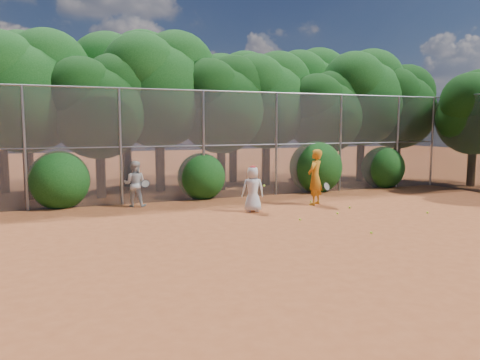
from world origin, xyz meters
name	(u,v)px	position (x,y,z in m)	size (l,w,h in m)	color
ground	(311,230)	(0.00, 0.00, 0.00)	(80.00, 80.00, 0.00)	#984722
fence_back	(226,144)	(-0.12, 6.00, 2.05)	(20.05, 0.09, 4.03)	gray
tree_1	(26,86)	(-6.94, 8.54, 4.16)	(4.64, 4.03, 6.35)	black
tree_2	(100,103)	(-4.45, 7.83, 3.58)	(3.99, 3.47, 5.47)	black
tree_3	(160,85)	(-1.94, 8.84, 4.40)	(4.89, 4.26, 6.70)	black
tree_4	(222,101)	(0.55, 8.24, 3.76)	(4.19, 3.64, 5.73)	black
tree_5	(267,97)	(3.06, 9.04, 4.05)	(4.51, 3.92, 6.17)	black
tree_6	(326,109)	(5.55, 8.03, 3.47)	(3.86, 3.36, 5.29)	black
tree_7	(363,94)	(8.06, 8.64, 4.28)	(4.77, 4.14, 6.53)	black
tree_8	(399,104)	(10.05, 8.34, 3.82)	(4.25, 3.70, 5.82)	black
tree_9	(1,85)	(-7.94, 10.84, 4.34)	(4.83, 4.20, 6.62)	black
tree_10	(126,83)	(-2.93, 11.05, 4.63)	(5.15, 4.48, 7.06)	black
tree_11	(234,95)	(2.06, 10.64, 4.16)	(4.64, 4.03, 6.35)	black
tree_12	(309,92)	(6.56, 11.24, 4.51)	(5.02, 4.37, 6.88)	black
tree_13	(475,109)	(11.45, 5.03, 3.47)	(3.86, 3.36, 5.29)	black
bush_0	(59,177)	(-6.00, 6.30, 1.00)	(2.00, 2.00, 2.00)	#104011
bush_1	(201,174)	(-1.00, 6.30, 0.90)	(1.80, 1.80, 1.80)	#104011
bush_2	(316,165)	(4.00, 6.30, 1.10)	(2.20, 2.20, 2.20)	#104011
bush_3	(383,166)	(7.50, 6.30, 0.95)	(1.90, 1.90, 1.90)	#104011
player_yellow	(315,177)	(2.16, 3.35, 0.96)	(0.93, 0.78, 1.93)	orange
player_teen	(253,189)	(-0.36, 2.98, 0.74)	(0.80, 0.63, 1.48)	silver
player_white	(135,184)	(-3.65, 5.40, 0.78)	(0.93, 0.85, 1.55)	silver
ball_0	(337,213)	(1.88, 1.56, 0.03)	(0.07, 0.07, 0.07)	#C0EB2A
ball_1	(350,207)	(2.85, 2.28, 0.03)	(0.07, 0.07, 0.07)	#C0EB2A
ball_2	(371,233)	(1.16, -0.99, 0.03)	(0.07, 0.07, 0.07)	#C0EB2A
ball_3	(427,212)	(4.55, 0.59, 0.03)	(0.07, 0.07, 0.07)	#C0EB2A
ball_4	(300,219)	(0.33, 1.17, 0.03)	(0.07, 0.07, 0.07)	#C0EB2A
ball_5	(311,202)	(2.28, 3.79, 0.03)	(0.07, 0.07, 0.07)	#C0EB2A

